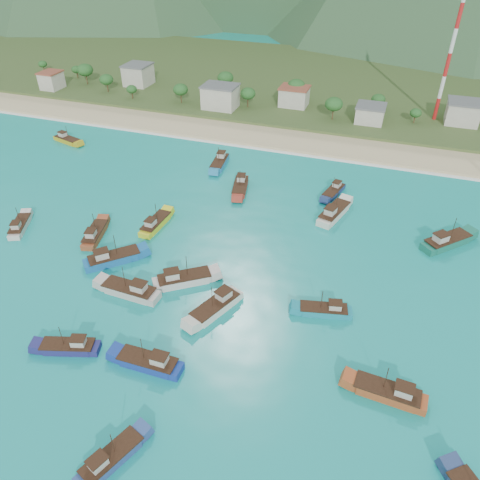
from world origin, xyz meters
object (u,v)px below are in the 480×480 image
(boat_1, at_px, (149,363))
(boat_18, at_px, (446,242))
(boat_3, at_px, (216,307))
(boat_9, at_px, (113,259))
(boat_2, at_px, (111,459))
(boat_16, at_px, (388,393))
(boat_11, at_px, (183,280))
(boat_17, at_px, (69,347))
(boat_26, at_px, (240,187))
(boat_10, at_px, (95,235))
(boat_22, at_px, (67,140))
(radio_tower, at_px, (450,53))
(boat_8, at_px, (334,213))
(boat_21, at_px, (20,226))
(boat_23, at_px, (130,291))
(boat_14, at_px, (324,311))
(boat_27, at_px, (156,224))
(boat_5, at_px, (334,192))
(boat_0, at_px, (220,163))

(boat_1, relative_size, boat_18, 0.96)
(boat_3, bearing_deg, boat_9, 8.40)
(boat_2, distance_m, boat_16, 40.15)
(boat_11, relative_size, boat_18, 1.00)
(boat_3, distance_m, boat_17, 25.45)
(boat_26, bearing_deg, boat_10, 40.66)
(boat_11, height_order, boat_22, boat_11)
(radio_tower, xyz_separation_m, boat_8, (-21.76, -69.62, -22.02))
(boat_18, height_order, boat_21, boat_18)
(radio_tower, height_order, boat_23, radio_tower)
(boat_2, xyz_separation_m, boat_3, (2.57, 30.95, 0.16))
(boat_3, height_order, boat_14, boat_3)
(boat_27, bearing_deg, boat_8, 27.68)
(radio_tower, xyz_separation_m, boat_5, (-23.63, -58.97, -22.28))
(boat_5, xyz_separation_m, boat_21, (-64.50, -39.11, 0.01))
(boat_9, xyz_separation_m, boat_23, (8.33, -7.58, -0.01))
(boat_1, distance_m, boat_17, 14.01)
(boat_9, distance_m, boat_21, 26.90)
(boat_2, height_order, boat_10, boat_10)
(boat_9, bearing_deg, boat_2, -13.08)
(boat_16, distance_m, boat_26, 66.56)
(boat_2, relative_size, boat_27, 0.97)
(boat_0, relative_size, boat_23, 0.97)
(boat_10, bearing_deg, boat_14, -22.15)
(boat_21, bearing_deg, boat_0, 31.36)
(boat_14, xyz_separation_m, boat_22, (-89.89, 49.04, 0.05))
(boat_1, bearing_deg, boat_5, -16.11)
(boat_16, bearing_deg, boat_21, 81.60)
(boat_1, relative_size, boat_14, 1.09)
(boat_8, height_order, boat_26, boat_8)
(boat_1, xyz_separation_m, boat_5, (18.10, 64.53, -0.15))
(boat_2, height_order, boat_17, boat_17)
(boat_1, distance_m, boat_16, 36.79)
(boat_21, bearing_deg, boat_2, -63.67)
(boat_8, distance_m, boat_18, 25.19)
(boat_11, distance_m, boat_26, 38.57)
(boat_9, bearing_deg, boat_27, 127.69)
(boat_23, bearing_deg, boat_26, -5.35)
(boat_10, distance_m, boat_11, 26.14)
(boat_14, distance_m, boat_23, 36.09)
(boat_5, bearing_deg, boat_3, 89.64)
(boat_11, xyz_separation_m, boat_23, (-8.02, -6.24, 0.00))
(boat_0, distance_m, boat_11, 51.35)
(boat_5, distance_m, boat_23, 58.51)
(boat_2, xyz_separation_m, boat_10, (-31.15, 43.79, 0.07))
(boat_11, distance_m, boat_14, 27.42)
(boat_8, distance_m, boat_11, 40.95)
(radio_tower, bearing_deg, boat_9, -121.11)
(radio_tower, distance_m, boat_27, 107.90)
(boat_2, distance_m, boat_21, 64.11)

